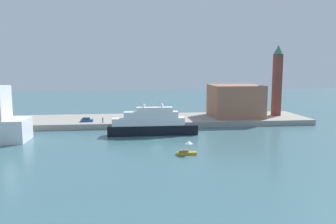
# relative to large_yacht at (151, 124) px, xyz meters

# --- Properties ---
(ground) EXTENTS (400.00, 400.00, 0.00)m
(ground) POSITION_rel_large_yacht_xyz_m (0.98, -6.28, -3.24)
(ground) COLOR #3D6670
(quay_dock) EXTENTS (110.00, 22.62, 1.79)m
(quay_dock) POSITION_rel_large_yacht_xyz_m (0.98, 21.03, -2.35)
(quay_dock) COLOR gray
(quay_dock) RESTS_ON ground
(large_yacht) EXTENTS (25.74, 3.74, 11.21)m
(large_yacht) POSITION_rel_large_yacht_xyz_m (0.00, 0.00, 0.00)
(large_yacht) COLOR black
(large_yacht) RESTS_ON ground
(small_motorboat) EXTENTS (4.38, 1.74, 3.10)m
(small_motorboat) POSITION_rel_large_yacht_xyz_m (6.43, -22.59, -2.15)
(small_motorboat) COLOR #B7991E
(small_motorboat) RESTS_ON ground
(harbor_building) EXTENTS (17.26, 15.84, 11.29)m
(harbor_building) POSITION_rel_large_yacht_xyz_m (31.29, 20.47, 4.20)
(harbor_building) COLOR #9E664C
(harbor_building) RESTS_ON quay_dock
(bell_tower) EXTENTS (3.46, 3.46, 25.44)m
(bell_tower) POSITION_rel_large_yacht_xyz_m (47.12, 21.46, 12.17)
(bell_tower) COLOR brown
(bell_tower) RESTS_ON quay_dock
(parked_car) EXTENTS (3.93, 1.81, 1.34)m
(parked_car) POSITION_rel_large_yacht_xyz_m (-20.11, 14.81, -0.87)
(parked_car) COLOR #1E4C99
(parked_car) RESTS_ON quay_dock
(person_figure) EXTENTS (0.36, 0.36, 1.83)m
(person_figure) POSITION_rel_large_yacht_xyz_m (-14.78, 12.15, -0.60)
(person_figure) COLOR #334C8C
(person_figure) RESTS_ON quay_dock
(mooring_bollard) EXTENTS (0.52, 0.52, 0.67)m
(mooring_bollard) POSITION_rel_large_yacht_xyz_m (-2.77, 10.64, -1.11)
(mooring_bollard) COLOR black
(mooring_bollard) RESTS_ON quay_dock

